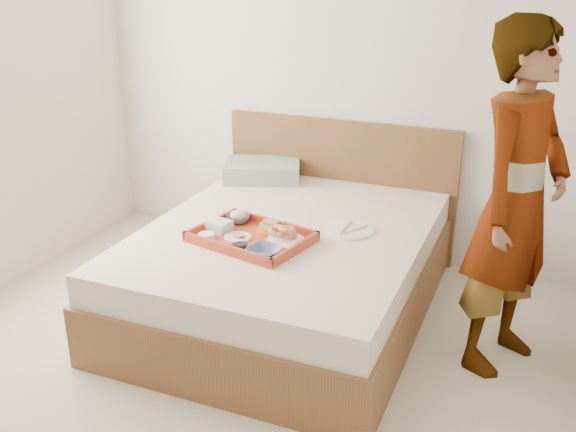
# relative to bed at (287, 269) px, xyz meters

# --- Properties ---
(ground) EXTENTS (3.50, 4.00, 0.01)m
(ground) POSITION_rel_bed_xyz_m (-0.06, -1.00, -0.27)
(ground) COLOR beige
(ground) RESTS_ON ground
(wall_back) EXTENTS (3.50, 0.01, 2.60)m
(wall_back) POSITION_rel_bed_xyz_m (-0.06, 1.00, 1.04)
(wall_back) COLOR silver
(wall_back) RESTS_ON ground
(bed) EXTENTS (1.65, 2.00, 0.53)m
(bed) POSITION_rel_bed_xyz_m (0.00, 0.00, 0.00)
(bed) COLOR brown
(bed) RESTS_ON ground
(headboard) EXTENTS (1.65, 0.06, 0.95)m
(headboard) POSITION_rel_bed_xyz_m (0.00, 0.97, 0.21)
(headboard) COLOR brown
(headboard) RESTS_ON ground
(pillow) EXTENTS (0.61, 0.51, 0.12)m
(pillow) POSITION_rel_bed_xyz_m (-0.50, 0.76, 0.33)
(pillow) COLOR gray
(pillow) RESTS_ON bed
(tray) EXTENTS (0.70, 0.57, 0.06)m
(tray) POSITION_rel_bed_xyz_m (-0.11, -0.24, 0.29)
(tray) COLOR #AC3C24
(tray) RESTS_ON bed
(prawn_plate) EXTENTS (0.25, 0.25, 0.01)m
(prawn_plate) POSITION_rel_bed_xyz_m (0.08, -0.22, 0.29)
(prawn_plate) COLOR white
(prawn_plate) RESTS_ON tray
(navy_bowl_big) EXTENTS (0.21, 0.21, 0.04)m
(navy_bowl_big) POSITION_rel_bed_xyz_m (0.05, -0.42, 0.30)
(navy_bowl_big) COLOR navy
(navy_bowl_big) RESTS_ON tray
(sauce_dish) EXTENTS (0.11, 0.11, 0.03)m
(sauce_dish) POSITION_rel_bed_xyz_m (-0.10, -0.41, 0.30)
(sauce_dish) COLOR black
(sauce_dish) RESTS_ON tray
(meat_plate) EXTENTS (0.18, 0.18, 0.01)m
(meat_plate) POSITION_rel_bed_xyz_m (-0.18, -0.27, 0.29)
(meat_plate) COLOR white
(meat_plate) RESTS_ON tray
(bread_plate) EXTENTS (0.18, 0.18, 0.01)m
(bread_plate) POSITION_rel_bed_xyz_m (-0.06, -0.11, 0.29)
(bread_plate) COLOR orange
(bread_plate) RESTS_ON tray
(salad_bowl) EXTENTS (0.16, 0.16, 0.04)m
(salad_bowl) POSITION_rel_bed_xyz_m (-0.28, -0.06, 0.30)
(salad_bowl) COLOR navy
(salad_bowl) RESTS_ON tray
(plastic_tub) EXTENTS (0.15, 0.13, 0.06)m
(plastic_tub) POSITION_rel_bed_xyz_m (-0.33, -0.21, 0.31)
(plastic_tub) COLOR silver
(plastic_tub) RESTS_ON tray
(cheese_round) EXTENTS (0.11, 0.11, 0.03)m
(cheese_round) POSITION_rel_bed_xyz_m (-0.33, -0.35, 0.30)
(cheese_round) COLOR white
(cheese_round) RESTS_ON tray
(dinner_plate) EXTENTS (0.34, 0.34, 0.01)m
(dinner_plate) POSITION_rel_bed_xyz_m (0.36, 0.10, 0.27)
(dinner_plate) COLOR white
(dinner_plate) RESTS_ON bed
(person) EXTENTS (0.65, 0.76, 1.76)m
(person) POSITION_rel_bed_xyz_m (1.23, -0.04, 0.62)
(person) COLOR white
(person) RESTS_ON ground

